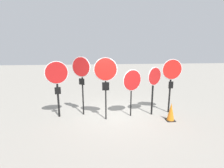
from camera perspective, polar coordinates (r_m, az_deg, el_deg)
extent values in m
plane|color=gray|center=(7.69, 2.09, -10.38)|extent=(40.00, 40.00, 0.00)
cylinder|color=black|center=(7.63, -17.29, -2.68)|extent=(0.08, 0.08, 2.14)
cylinder|color=white|center=(7.39, -17.67, 3.56)|extent=(0.90, 0.31, 0.94)
cylinder|color=red|center=(7.37, -17.66, 3.54)|extent=(0.84, 0.29, 0.88)
cube|color=black|center=(7.54, -17.28, -2.09)|extent=(0.24, 0.10, 0.30)
cylinder|color=black|center=(7.55, -9.58, -0.74)|extent=(0.06, 0.06, 2.56)
cylinder|color=white|center=(7.36, -10.05, 5.54)|extent=(0.78, 0.42, 0.86)
cylinder|color=red|center=(7.34, -10.12, 5.52)|extent=(0.72, 0.39, 0.80)
cube|color=black|center=(7.46, -9.86, 0.77)|extent=(0.24, 0.14, 0.27)
cylinder|color=black|center=(6.99, -2.05, -2.61)|extent=(0.06, 0.06, 2.34)
cylinder|color=white|center=(6.75, -2.12, 4.84)|extent=(0.92, 0.08, 0.92)
cylinder|color=red|center=(6.74, -2.12, 4.82)|extent=(0.86, 0.07, 0.86)
cube|color=black|center=(6.88, -2.07, -0.76)|extent=(0.28, 0.04, 0.33)
cylinder|color=black|center=(7.42, 6.26, -3.02)|extent=(0.05, 0.05, 2.03)
cylinder|color=white|center=(7.24, 6.61, 1.24)|extent=(0.83, 0.39, 0.90)
cylinder|color=red|center=(7.23, 6.69, 1.21)|extent=(0.77, 0.37, 0.84)
cylinder|color=black|center=(7.74, 13.10, -2.64)|extent=(0.08, 0.08, 2.02)
cylinder|color=white|center=(7.54, 13.73, 2.48)|extent=(0.69, 0.43, 0.79)
cylinder|color=red|center=(7.53, 13.84, 2.46)|extent=(0.63, 0.40, 0.73)
cylinder|color=black|center=(8.14, 18.44, -0.90)|extent=(0.07, 0.07, 2.38)
cylinder|color=white|center=(7.95, 19.03, 4.53)|extent=(0.89, 0.05, 0.89)
cylinder|color=red|center=(7.93, 19.08, 4.51)|extent=(0.83, 0.05, 0.83)
cube|color=black|center=(8.07, 18.67, -0.31)|extent=(0.21, 0.03, 0.31)
cube|color=black|center=(7.65, 18.47, -11.12)|extent=(0.35, 0.35, 0.02)
cone|color=orange|center=(7.51, 18.68, -8.51)|extent=(0.30, 0.30, 0.73)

